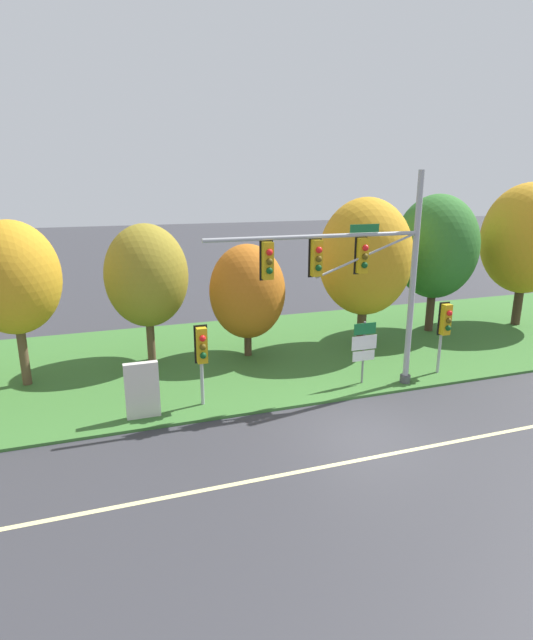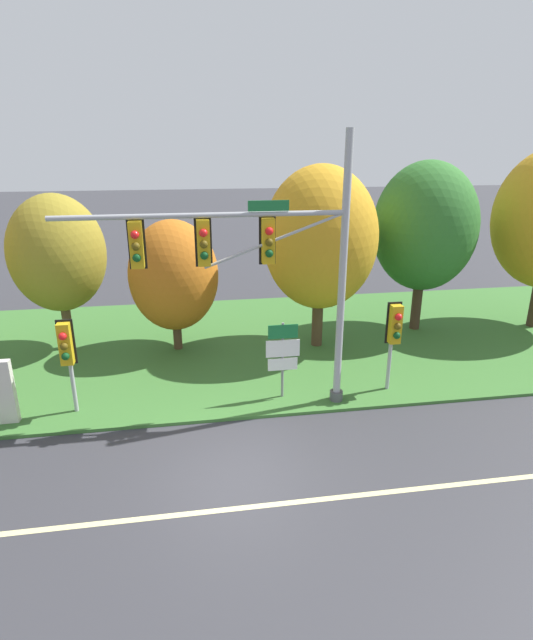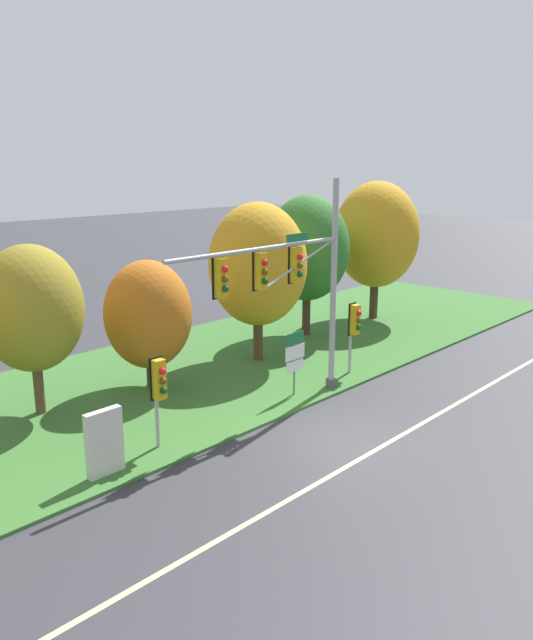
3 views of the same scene
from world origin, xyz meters
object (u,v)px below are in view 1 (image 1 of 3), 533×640
traffic_signal_mast (357,269)px  pedestrian_signal_near_kerb (445,323)px  tree_right_far (436,247)px  pedestrian_signal_further_along (202,350)px  tree_furthest_back (527,239)px  tree_left_of_mast (13,278)px  tree_tall_centre (365,257)px  tree_behind_signpost (147,276)px  tree_mid_verge (247,292)px  route_sign_post (364,345)px  info_kiosk (142,390)px

traffic_signal_mast → pedestrian_signal_near_kerb: 4.88m
tree_right_far → pedestrian_signal_further_along: bearing=-158.1°
tree_furthest_back → tree_left_of_mast: bearing=-178.5°
pedestrian_signal_near_kerb → tree_tall_centre: size_ratio=0.43×
tree_behind_signpost → tree_mid_verge: (4.16, -0.74, -0.81)m
route_sign_post → tree_left_of_mast: tree_left_of_mast is taller
tree_left_of_mast → info_kiosk: 6.65m
info_kiosk → tree_left_of_mast: bearing=133.1°
tree_left_of_mast → tree_tall_centre: bearing=-0.0°
tree_left_of_mast → tree_furthest_back: size_ratio=0.83×
tree_behind_signpost → pedestrian_signal_further_along: bearing=-77.2°
traffic_signal_mast → pedestrian_signal_further_along: bearing=175.8°
route_sign_post → tree_right_far: bearing=37.2°
pedestrian_signal_further_along → route_sign_post: bearing=0.7°
tree_behind_signpost → tree_furthest_back: 19.42m
pedestrian_signal_further_along → tree_mid_verge: tree_mid_verge is taller
route_sign_post → pedestrian_signal_further_along: bearing=-179.3°
pedestrian_signal_further_along → tree_tall_centre: (8.36, 4.08, 2.14)m
tree_left_of_mast → tree_behind_signpost: bearing=14.1°
traffic_signal_mast → tree_right_far: 9.38m
pedestrian_signal_near_kerb → tree_furthest_back: 10.08m
route_sign_post → info_kiosk: size_ratio=1.29×
route_sign_post → tree_behind_signpost: 9.33m
tree_tall_centre → tree_left_of_mast: bearing=180.0°
tree_tall_centre → traffic_signal_mast: bearing=-122.7°
tree_left_of_mast → tree_behind_signpost: 5.01m
tree_tall_centre → route_sign_post: bearing=-118.1°
tree_mid_verge → tree_tall_centre: (5.41, -0.48, 1.31)m
traffic_signal_mast → tree_mid_verge: 5.81m
tree_left_of_mast → tree_furthest_back: tree_furthest_back is taller
pedestrian_signal_near_kerb → info_kiosk: pedestrian_signal_near_kerb is taller
tree_behind_signpost → info_kiosk: tree_behind_signpost is taller
tree_tall_centre → tree_furthest_back: 9.86m
traffic_signal_mast → pedestrian_signal_near_kerb: (4.21, 0.31, -2.44)m
tree_right_far → tree_furthest_back: tree_furthest_back is taller
traffic_signal_mast → info_kiosk: traffic_signal_mast is taller
pedestrian_signal_further_along → tree_furthest_back: size_ratio=0.39×
tree_behind_signpost → tree_tall_centre: (9.56, -1.22, 0.50)m
traffic_signal_mast → tree_furthest_back: size_ratio=1.06×
tree_behind_signpost → tree_mid_verge: 4.30m
traffic_signal_mast → pedestrian_signal_near_kerb: bearing=4.3°
traffic_signal_mast → tree_left_of_mast: 12.37m
tree_furthest_back → pedestrian_signal_near_kerb: bearing=-150.6°
route_sign_post → tree_mid_verge: bearing=126.0°
tree_mid_verge → tree_tall_centre: 5.58m
tree_mid_verge → info_kiosk: tree_mid_verge is taller
tree_right_far → tree_left_of_mast: bearing=-176.6°
tree_left_of_mast → tree_right_far: size_ratio=0.90×
tree_behind_signpost → tree_left_of_mast: bearing=-165.9°
tree_behind_signpost → tree_furthest_back: (19.39, -0.59, 0.90)m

